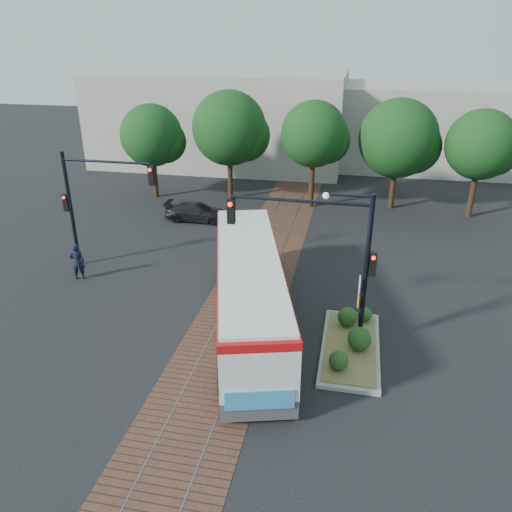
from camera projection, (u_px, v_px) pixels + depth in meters
The scene contains 10 objects.
ground at pixel (236, 323), 21.09m from camera, with size 120.00×120.00×0.00m, color black.
trackbed at pixel (255, 280), 24.66m from camera, with size 3.60×40.00×0.02m.
tree_row at pixel (310, 136), 33.54m from camera, with size 26.40×5.60×7.67m.
warehouses at pixel (305, 121), 45.29m from camera, with size 40.00×13.00×8.00m.
city_bus at pixel (249, 288), 20.22m from camera, with size 5.54×11.96×3.14m.
traffic_island at pixel (351, 341), 19.27m from camera, with size 2.20×5.20×1.13m.
signal_pole_main at pixel (333, 247), 17.95m from camera, with size 5.49×0.46×6.00m.
signal_pole_left at pixel (89, 195), 24.60m from camera, with size 4.99×0.34×6.00m.
officer at pixel (77, 262), 24.48m from camera, with size 0.68×0.45×1.87m, color black.
parked_car at pixel (197, 212), 32.28m from camera, with size 1.67×4.12×1.19m, color black.
Camera 1 is at (4.46, -17.52, 11.26)m, focal length 35.00 mm.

